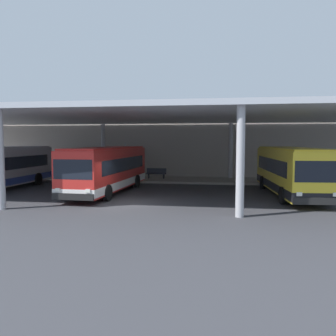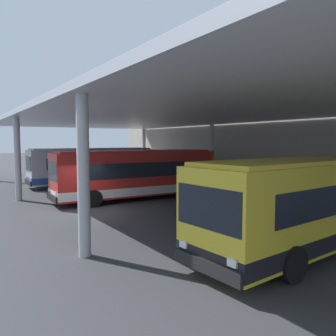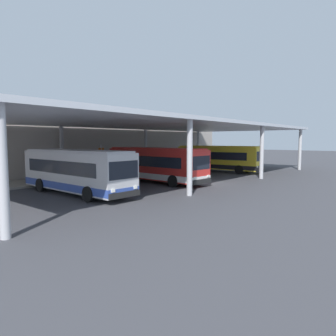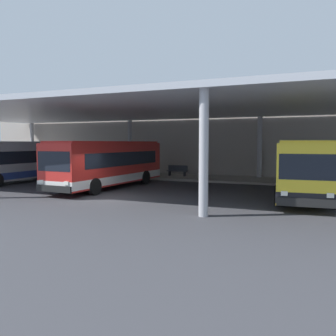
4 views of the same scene
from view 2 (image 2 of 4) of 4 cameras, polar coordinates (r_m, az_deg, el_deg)
ground_plane at (r=18.07m, az=-12.97°, el=-7.52°), size 200.00×200.00×0.00m
platform_kerb at (r=24.63m, az=13.66°, el=-4.10°), size 42.00×4.50×0.18m
station_building_facade at (r=26.83m, az=18.55°, el=3.32°), size 48.00×1.60×6.54m
canopy_shelter at (r=20.30m, az=1.65°, el=8.99°), size 40.00×17.00×5.55m
bus_nearest_bay at (r=29.32m, az=-12.66°, el=0.37°), size 2.86×10.57×3.17m
bus_second_bay at (r=21.68m, az=-5.52°, el=-0.99°), size 3.06×10.63×3.17m
bus_middle_bay at (r=12.78m, az=23.84°, el=-5.25°), size 3.21×10.67×3.17m
bench_waiting at (r=24.98m, az=12.86°, el=-2.64°), size 1.80×0.45×0.92m
trash_bin at (r=26.95m, az=8.61°, el=-2.02°), size 0.52×0.52×0.98m
banner_sign at (r=26.17m, az=7.39°, el=0.66°), size 0.70×0.12×3.20m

